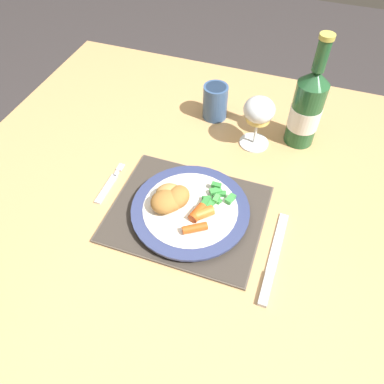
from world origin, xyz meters
The scene contains 12 objects.
ground_plane centered at (0.00, 0.00, 0.00)m, with size 6.00×6.00×0.00m, color #383333.
dining_table centered at (0.00, 0.00, 0.65)m, with size 1.10×1.07×0.74m.
placemat centered at (0.02, -0.05, 0.74)m, with size 0.32×0.26×0.01m.
dinner_plate centered at (0.03, -0.05, 0.76)m, with size 0.25×0.25×0.02m.
breaded_croquettes centered at (-0.01, -0.06, 0.78)m, with size 0.10×0.10×0.04m.
green_beans_pile centered at (0.07, -0.02, 0.77)m, with size 0.07×0.08×0.02m.
glazed_carrots centered at (0.06, -0.08, 0.78)m, with size 0.05×0.08×0.02m.
fork centered at (-0.17, -0.04, 0.74)m, with size 0.02×0.13×0.01m.
table_knife centered at (0.22, -0.12, 0.74)m, with size 0.02×0.22×0.01m.
wine_glass centered at (0.11, 0.21, 0.84)m, with size 0.07×0.07×0.13m.
bottle centered at (0.21, 0.26, 0.84)m, with size 0.07×0.07×0.28m.
drinking_cup centered at (-0.02, 0.28, 0.79)m, with size 0.06×0.06×0.09m.
Camera 1 is at (0.19, -0.51, 1.38)m, focal length 35.00 mm.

